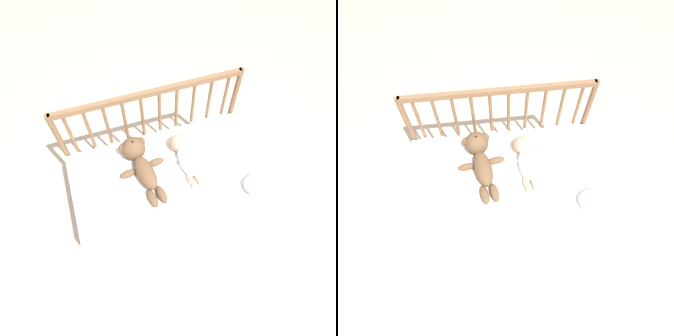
{
  "view_description": "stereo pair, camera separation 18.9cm",
  "coord_description": "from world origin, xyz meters",
  "views": [
    {
      "loc": [
        -0.3,
        -0.89,
        2.21
      ],
      "look_at": [
        0.0,
        0.01,
        0.58
      ],
      "focal_mm": 32.0,
      "sensor_mm": 36.0,
      "label": 1
    },
    {
      "loc": [
        -0.11,
        -0.93,
        2.21
      ],
      "look_at": [
        0.0,
        0.01,
        0.58
      ],
      "focal_mm": 32.0,
      "sensor_mm": 36.0,
      "label": 2
    }
  ],
  "objects": [
    {
      "name": "small_pillow",
      "position": [
        0.51,
        -0.26,
        0.55
      ],
      "size": [
        0.21,
        0.16,
        0.06
      ],
      "color": "silver",
      "rests_on": "crib_mattress"
    },
    {
      "name": "crib_rail",
      "position": [
        0.0,
        0.36,
        0.64
      ],
      "size": [
        1.24,
        0.04,
        0.91
      ],
      "color": "brown",
      "rests_on": "ground_plane"
    },
    {
      "name": "ground_plane",
      "position": [
        0.0,
        0.0,
        0.0
      ],
      "size": [
        12.0,
        12.0,
        0.0
      ],
      "primitive_type": "plane",
      "color": "#C6B293"
    },
    {
      "name": "blanket",
      "position": [
        -0.03,
        0.02,
        0.52
      ],
      "size": [
        0.81,
        0.59,
        0.01
      ],
      "color": "white",
      "rests_on": "crib_mattress"
    },
    {
      "name": "teddy_bear",
      "position": [
        -0.16,
        0.1,
        0.58
      ],
      "size": [
        0.31,
        0.5,
        0.16
      ],
      "color": "brown",
      "rests_on": "crib_mattress"
    },
    {
      "name": "crib_mattress",
      "position": [
        0.0,
        0.0,
        0.26
      ],
      "size": [
        1.24,
        0.67,
        0.52
      ],
      "color": "silver",
      "rests_on": "ground_plane"
    },
    {
      "name": "baby",
      "position": [
        0.13,
        0.07,
        0.56
      ],
      "size": [
        0.26,
        0.39,
        0.12
      ],
      "color": "white",
      "rests_on": "crib_mattress"
    }
  ]
}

